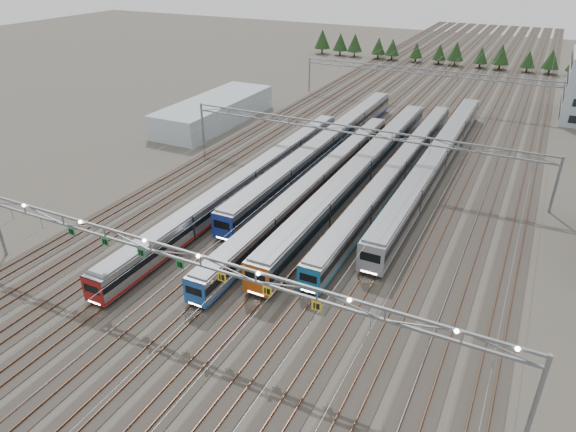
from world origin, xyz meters
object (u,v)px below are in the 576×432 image
at_px(train_a, 248,181).
at_px(gantry_mid, 355,136).
at_px(train_d, 361,171).
at_px(train_f, 436,160).
at_px(gantry_near, 199,263).
at_px(train_e, 397,170).
at_px(west_shed, 215,111).
at_px(train_b, 325,146).
at_px(train_c, 315,184).
at_px(gantry_far, 425,76).

xyz_separation_m(train_a, gantry_mid, (11.25, 13.06, 4.42)).
distance_m(train_a, gantry_mid, 17.79).
bearing_deg(train_d, train_f, 46.19).
bearing_deg(gantry_near, train_e, 80.48).
bearing_deg(west_shed, train_b, -17.46).
relative_size(train_b, train_d, 1.00).
distance_m(train_b, gantry_near, 45.48).
bearing_deg(gantry_near, train_f, 76.34).
bearing_deg(train_e, gantry_near, -99.52).
bearing_deg(gantry_mid, train_b, 145.76).
distance_m(train_b, train_c, 14.83).
bearing_deg(train_d, west_shed, 156.02).
bearing_deg(west_shed, train_e, -17.36).
xyz_separation_m(train_c, train_f, (13.50, 15.89, 0.33)).
distance_m(train_a, gantry_near, 29.73).
bearing_deg(train_b, train_d, -40.25).
distance_m(train_d, gantry_mid, 5.58).
height_order(train_d, gantry_near, gantry_near).
height_order(train_c, gantry_far, gantry_far).
relative_size(train_b, train_f, 0.97).
bearing_deg(gantry_near, train_b, 98.53).
relative_size(train_b, train_e, 0.98).
relative_size(train_b, gantry_near, 1.11).
xyz_separation_m(train_b, gantry_mid, (6.75, -4.60, 4.20)).
relative_size(train_d, train_e, 0.98).
relative_size(train_d, train_f, 0.98).
xyz_separation_m(train_b, gantry_near, (6.70, -44.71, 4.90)).
xyz_separation_m(train_c, gantry_near, (2.20, -30.59, 5.16)).
relative_size(train_d, gantry_far, 1.12).
bearing_deg(train_f, west_shed, 171.35).
relative_size(train_c, gantry_mid, 1.03).
xyz_separation_m(train_c, west_shed, (-32.24, 22.85, 0.39)).
distance_m(train_d, train_e, 5.68).
xyz_separation_m(train_d, west_shed, (-36.74, 16.34, 0.05)).
height_order(train_b, gantry_mid, gantry_mid).
height_order(train_b, west_shed, west_shed).
relative_size(train_e, gantry_far, 1.14).
bearing_deg(gantry_far, gantry_mid, -90.00).
bearing_deg(gantry_far, train_a, -100.97).
distance_m(train_f, gantry_mid, 13.57).
distance_m(train_a, train_c, 9.67).
bearing_deg(train_b, train_a, -104.30).
bearing_deg(train_d, train_a, -143.38).
bearing_deg(train_b, train_e, -17.14).
bearing_deg(train_d, train_e, 37.52).
relative_size(train_f, gantry_near, 1.14).
bearing_deg(gantry_mid, train_a, -130.75).
distance_m(train_e, gantry_far, 45.30).
relative_size(train_d, west_shed, 2.10).
distance_m(train_e, west_shed, 43.20).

